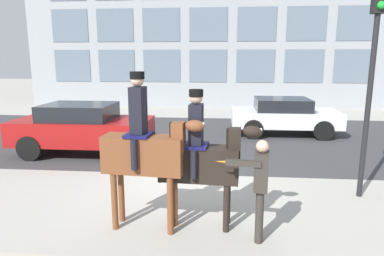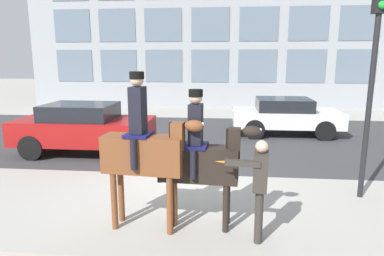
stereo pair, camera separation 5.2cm
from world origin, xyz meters
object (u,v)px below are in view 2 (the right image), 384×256
(pedestrian_bystander, at_px, (259,183))
(traffic_light, at_px, (375,56))
(mounted_horse_lead, at_px, (145,150))
(street_car_near_lane, at_px, (84,127))
(street_car_far_lane, at_px, (285,115))
(mounted_horse_companion, at_px, (201,159))

(pedestrian_bystander, xyz_separation_m, traffic_light, (2.38, 2.05, 2.00))
(mounted_horse_lead, xyz_separation_m, street_car_near_lane, (-3.03, 4.54, -0.58))
(pedestrian_bystander, bearing_deg, street_car_far_lane, -94.40)
(street_car_near_lane, xyz_separation_m, street_car_far_lane, (6.70, 3.41, -0.07))
(street_car_far_lane, bearing_deg, mounted_horse_companion, -109.22)
(street_car_far_lane, distance_m, traffic_light, 6.59)
(pedestrian_bystander, xyz_separation_m, street_car_far_lane, (1.76, 8.23, -0.23))
(mounted_horse_companion, relative_size, pedestrian_bystander, 1.44)
(pedestrian_bystander, bearing_deg, street_car_near_lane, -36.55)
(mounted_horse_companion, xyz_separation_m, street_car_near_lane, (-3.98, 4.39, -0.40))
(traffic_light, bearing_deg, street_car_far_lane, 95.70)
(mounted_horse_companion, bearing_deg, pedestrian_bystander, -20.19)
(mounted_horse_companion, xyz_separation_m, pedestrian_bystander, (0.95, -0.43, -0.24))
(mounted_horse_companion, height_order, street_car_far_lane, mounted_horse_companion)
(pedestrian_bystander, relative_size, street_car_near_lane, 0.41)
(pedestrian_bystander, bearing_deg, mounted_horse_companion, -16.40)
(street_car_near_lane, bearing_deg, traffic_light, -20.66)
(mounted_horse_lead, bearing_deg, street_car_far_lane, 70.54)
(pedestrian_bystander, bearing_deg, mounted_horse_lead, -0.30)
(street_car_near_lane, distance_m, traffic_light, 8.12)
(mounted_horse_companion, bearing_deg, street_car_far_lane, 74.70)
(pedestrian_bystander, relative_size, traffic_light, 0.37)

